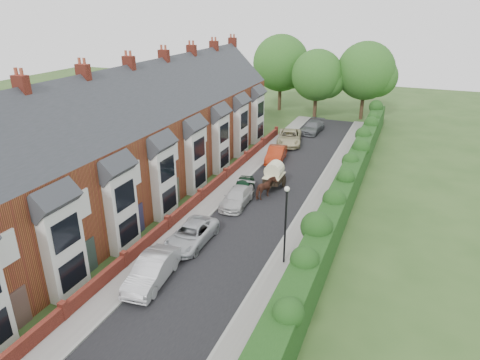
% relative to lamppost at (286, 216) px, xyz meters
% --- Properties ---
extents(ground, '(140.00, 140.00, 0.00)m').
position_rel_lamppost_xyz_m(ground, '(-3.40, -4.00, -3.30)').
color(ground, '#2D4C1E').
rests_on(ground, ground).
extents(road, '(6.00, 58.00, 0.02)m').
position_rel_lamppost_xyz_m(road, '(-3.90, 7.00, -3.29)').
color(road, black).
rests_on(road, ground).
extents(pavement_hedge_side, '(2.20, 58.00, 0.12)m').
position_rel_lamppost_xyz_m(pavement_hedge_side, '(0.20, 7.00, -3.24)').
color(pavement_hedge_side, gray).
rests_on(pavement_hedge_side, ground).
extents(pavement_house_side, '(1.70, 58.00, 0.12)m').
position_rel_lamppost_xyz_m(pavement_house_side, '(-7.75, 7.00, -3.24)').
color(pavement_house_side, gray).
rests_on(pavement_house_side, ground).
extents(kerb_hedge_side, '(0.18, 58.00, 0.13)m').
position_rel_lamppost_xyz_m(kerb_hedge_side, '(-0.85, 7.00, -3.23)').
color(kerb_hedge_side, gray).
rests_on(kerb_hedge_side, ground).
extents(kerb_house_side, '(0.18, 58.00, 0.13)m').
position_rel_lamppost_xyz_m(kerb_house_side, '(-6.95, 7.00, -3.23)').
color(kerb_house_side, gray).
rests_on(kerb_house_side, ground).
extents(hedge, '(2.10, 58.00, 2.85)m').
position_rel_lamppost_xyz_m(hedge, '(2.00, 7.00, -1.70)').
color(hedge, '#153711').
rests_on(hedge, ground).
extents(terrace_row, '(9.05, 40.50, 11.50)m').
position_rel_lamppost_xyz_m(terrace_row, '(-14.27, 5.98, 1.18)').
color(terrace_row, brown).
rests_on(terrace_row, ground).
extents(garden_wall_row, '(0.35, 40.35, 1.10)m').
position_rel_lamppost_xyz_m(garden_wall_row, '(-8.75, 6.00, -2.84)').
color(garden_wall_row, maroon).
rests_on(garden_wall_row, ground).
extents(lamppost, '(0.32, 0.32, 5.16)m').
position_rel_lamppost_xyz_m(lamppost, '(0.00, 0.00, 0.00)').
color(lamppost, black).
rests_on(lamppost, ground).
extents(tree_far_left, '(7.14, 6.80, 9.29)m').
position_rel_lamppost_xyz_m(tree_far_left, '(-6.05, 36.08, 2.41)').
color(tree_far_left, '#332316').
rests_on(tree_far_left, ground).
extents(tree_far_right, '(7.98, 7.60, 10.31)m').
position_rel_lamppost_xyz_m(tree_far_right, '(-0.01, 38.08, 3.02)').
color(tree_far_right, '#332316').
rests_on(tree_far_right, ground).
extents(tree_far_back, '(8.40, 8.00, 10.82)m').
position_rel_lamppost_xyz_m(tree_far_back, '(-11.99, 39.08, 3.32)').
color(tree_far_back, '#332316').
rests_on(tree_far_back, ground).
extents(car_silver_a, '(2.13, 4.84, 1.54)m').
position_rel_lamppost_xyz_m(car_silver_a, '(-6.40, -4.60, -2.52)').
color(car_silver_a, '#B7B7BC').
rests_on(car_silver_a, ground).
extents(car_silver_b, '(2.26, 4.84, 1.34)m').
position_rel_lamppost_xyz_m(car_silver_b, '(-6.36, -0.02, -2.63)').
color(car_silver_b, silver).
rests_on(car_silver_b, ground).
extents(car_white, '(1.96, 4.52, 1.30)m').
position_rel_lamppost_xyz_m(car_white, '(-5.81, 6.60, -2.65)').
color(car_white, silver).
rests_on(car_white, ground).
extents(car_green, '(2.34, 4.11, 1.32)m').
position_rel_lamppost_xyz_m(car_green, '(-6.09, 8.60, -2.64)').
color(car_green, black).
rests_on(car_green, ground).
extents(car_red, '(2.15, 4.72, 1.50)m').
position_rel_lamppost_xyz_m(car_red, '(-6.03, 17.38, -2.55)').
color(car_red, '#9E2A11').
rests_on(car_red, ground).
extents(car_beige, '(3.73, 6.00, 1.55)m').
position_rel_lamppost_xyz_m(car_beige, '(-6.40, 23.40, -2.52)').
color(car_beige, '#C0B68A').
rests_on(car_beige, ground).
extents(car_grey, '(2.32, 4.98, 1.41)m').
position_rel_lamppost_xyz_m(car_grey, '(-5.01, 28.98, -2.59)').
color(car_grey, slate).
rests_on(car_grey, ground).
extents(horse, '(1.50, 2.23, 1.72)m').
position_rel_lamppost_xyz_m(horse, '(-4.12, 8.58, -2.44)').
color(horse, '#49261A').
rests_on(horse, ground).
extents(horse_cart, '(1.52, 3.35, 2.42)m').
position_rel_lamppost_xyz_m(horse_cart, '(-4.12, 10.78, -1.91)').
color(horse_cart, black).
rests_on(horse_cart, ground).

